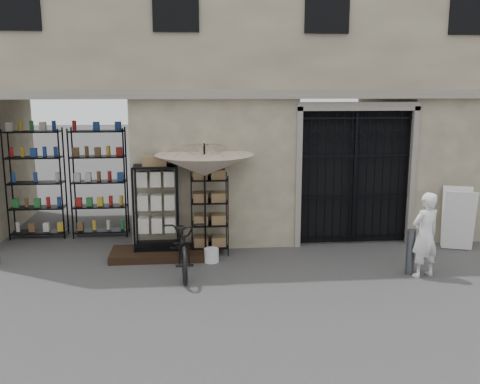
{
  "coord_description": "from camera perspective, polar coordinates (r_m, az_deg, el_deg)",
  "views": [
    {
      "loc": [
        -1.78,
        -8.94,
        3.42
      ],
      "look_at": [
        -0.8,
        1.4,
        1.35
      ],
      "focal_mm": 40.0,
      "sensor_mm": 36.0,
      "label": 1
    }
  ],
  "objects": [
    {
      "name": "easel_sign",
      "position": [
        12.2,
        22.24,
        -2.65
      ],
      "size": [
        0.81,
        0.87,
        1.29
      ],
      "rotation": [
        0.0,
        0.0,
        -0.35
      ],
      "color": "silver",
      "rests_on": "ground"
    },
    {
      "name": "bicycle",
      "position": [
        10.18,
        -5.99,
        -8.43
      ],
      "size": [
        0.77,
        1.11,
        2.04
      ],
      "primitive_type": "imported",
      "rotation": [
        0.0,
        0.0,
        0.06
      ],
      "color": "black",
      "rests_on": "ground"
    },
    {
      "name": "market_umbrella",
      "position": [
        10.56,
        -3.82,
        3.5
      ],
      "size": [
        1.83,
        1.86,
        2.78
      ],
      "rotation": [
        0.0,
        0.0,
        -0.08
      ],
      "color": "black",
      "rests_on": "ground"
    },
    {
      "name": "shopkeeper",
      "position": [
        10.43,
        18.86,
        -8.5
      ],
      "size": [
        1.03,
        1.66,
        0.37
      ],
      "primitive_type": "imported",
      "rotation": [
        0.0,
        0.0,
        3.46
      ],
      "color": "silver",
      "rests_on": "ground"
    },
    {
      "name": "wire_rack",
      "position": [
        11.0,
        -3.28,
        -2.44
      ],
      "size": [
        0.81,
        0.65,
        1.67
      ],
      "rotation": [
        0.0,
        0.0,
        -0.19
      ],
      "color": "black",
      "rests_on": "ground"
    },
    {
      "name": "step_platform",
      "position": [
        11.03,
        -8.43,
        -6.51
      ],
      "size": [
        2.0,
        0.9,
        0.15
      ],
      "primitive_type": "cube",
      "color": "black",
      "rests_on": "ground"
    },
    {
      "name": "steel_bollard",
      "position": [
        10.37,
        17.72,
        -6.11
      ],
      "size": [
        0.19,
        0.19,
        0.84
      ],
      "primitive_type": "cylinder",
      "rotation": [
        0.0,
        0.0,
        -0.25
      ],
      "color": "#4E525A",
      "rests_on": "ground"
    },
    {
      "name": "main_building",
      "position": [
        13.11,
        2.5,
        15.98
      ],
      "size": [
        14.0,
        4.0,
        9.0
      ],
      "primitive_type": "cube",
      "color": "tan",
      "rests_on": "ground"
    },
    {
      "name": "iron_gate",
      "position": [
        11.92,
        11.89,
        1.75
      ],
      "size": [
        2.5,
        0.21,
        3.0
      ],
      "color": "black",
      "rests_on": "ground"
    },
    {
      "name": "display_cabinet",
      "position": [
        10.95,
        -8.92,
        -2.07
      ],
      "size": [
        0.9,
        0.61,
        1.85
      ],
      "rotation": [
        0.0,
        0.0,
        0.09
      ],
      "color": "black",
      "rests_on": "step_platform"
    },
    {
      "name": "shop_shelving",
      "position": [
        12.74,
        -17.89,
        0.91
      ],
      "size": [
        2.7,
        0.5,
        2.5
      ],
      "primitive_type": "cube",
      "color": "black",
      "rests_on": "ground"
    },
    {
      "name": "ground",
      "position": [
        9.74,
        5.55,
        -9.35
      ],
      "size": [
        80.0,
        80.0,
        0.0
      ],
      "primitive_type": "plane",
      "color": "black",
      "rests_on": "ground"
    },
    {
      "name": "white_bucket",
      "position": [
        10.62,
        -3.06,
        -6.75
      ],
      "size": [
        0.37,
        0.37,
        0.28
      ],
      "primitive_type": "cylinder",
      "rotation": [
        0.0,
        0.0,
        0.33
      ],
      "color": "silver",
      "rests_on": "ground"
    },
    {
      "name": "shop_recess",
      "position": [
        12.21,
        -18.23,
        1.65
      ],
      "size": [
        3.0,
        1.7,
        3.0
      ],
      "primitive_type": "cube",
      "color": "black",
      "rests_on": "ground"
    }
  ]
}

